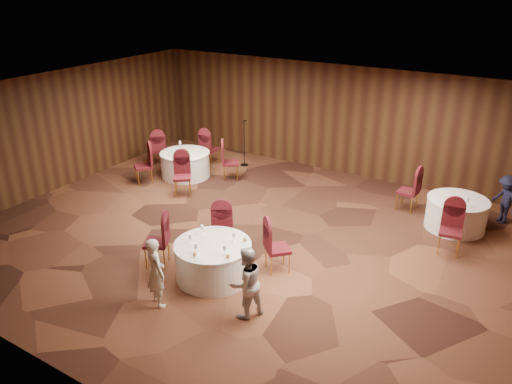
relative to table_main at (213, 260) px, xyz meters
The scene contains 15 objects.
ground 1.76m from the table_main, 102.30° to the left, with size 12.00×12.00×0.00m, color black.
room_shell 2.34m from the table_main, 102.30° to the left, with size 12.00×12.00×12.00m.
table_main is the anchor object (origin of this frame).
table_left 5.53m from the table_main, 134.60° to the left, with size 1.45×1.45×0.74m.
table_right 5.92m from the table_main, 52.17° to the left, with size 1.39×1.39×0.74m.
chairs_main 0.67m from the table_main, 115.88° to the left, with size 2.96×2.03×1.00m.
chairs_left 5.52m from the table_main, 134.74° to the left, with size 3.30×2.92×1.00m.
chairs_right 5.25m from the table_main, 54.31° to the left, with size 1.97×2.24×1.00m.
tabletop_main 0.50m from the table_main, 35.55° to the right, with size 1.06×1.11×0.22m.
tabletop_left 5.55m from the table_main, 134.66° to the left, with size 0.94×0.80×0.22m.
tabletop_right 5.87m from the table_main, 48.82° to the left, with size 0.08×0.08×0.22m.
mic_stand 6.34m from the table_main, 117.28° to the left, with size 0.24×0.24×1.45m.
woman_a 1.33m from the table_main, 104.83° to the right, with size 0.49×0.32×1.35m, color silver.
woman_b 1.42m from the table_main, 29.59° to the right, with size 0.65×0.51×1.34m, color silver.
man_c 7.20m from the table_main, 50.95° to the left, with size 0.78×0.45×1.20m, color black.
Camera 1 is at (5.50, -8.42, 5.53)m, focal length 35.00 mm.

